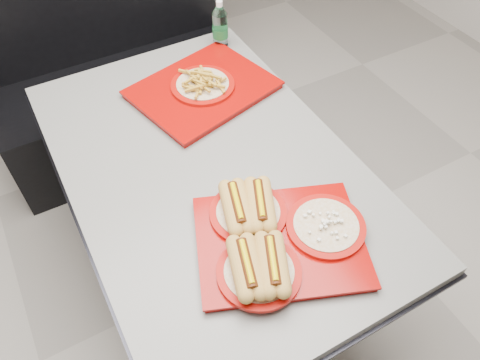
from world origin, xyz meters
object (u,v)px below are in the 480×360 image
tray_near (273,237)px  tray_far (203,86)px  water_bottle (220,28)px  booth_bench (119,74)px  diner_table (212,195)px

tray_near → tray_far: (0.13, 0.72, -0.01)m
tray_far → water_bottle: bearing=50.3°
tray_far → booth_bench: bearing=101.0°
diner_table → water_bottle: size_ratio=6.92×
diner_table → tray_near: tray_near is taller
booth_bench → tray_near: (0.02, -1.47, 0.39)m
booth_bench → water_bottle: booth_bench is taller
tray_near → water_bottle: bearing=71.0°
tray_near → booth_bench: bearing=90.6°
water_bottle → tray_far: bearing=-129.7°
booth_bench → tray_far: 0.85m
diner_table → water_bottle: 0.73m
tray_far → water_bottle: size_ratio=2.82×
tray_near → water_bottle: 1.02m
booth_bench → tray_far: size_ratio=2.34×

